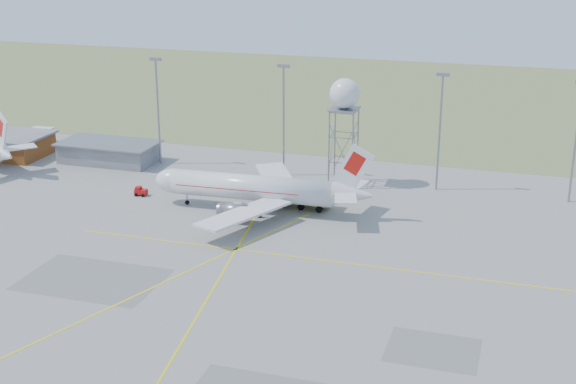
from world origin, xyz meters
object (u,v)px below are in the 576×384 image
(airliner_main, at_px, (256,189))
(fire_truck, at_px, (306,198))
(baggage_tug, at_px, (141,192))
(radar_tower, at_px, (344,126))

(airliner_main, xyz_separation_m, fire_truck, (7.22, 4.01, -2.10))
(fire_truck, distance_m, baggage_tug, 28.71)
(radar_tower, xyz_separation_m, fire_truck, (-2.85, -13.81, -8.97))
(radar_tower, xyz_separation_m, baggage_tug, (-31.41, -16.51, -10.07))
(fire_truck, relative_size, baggage_tug, 4.45)
(baggage_tug, bearing_deg, radar_tower, 27.70)
(airliner_main, height_order, fire_truck, airliner_main)
(fire_truck, bearing_deg, baggage_tug, -170.64)
(airliner_main, xyz_separation_m, baggage_tug, (-21.34, 1.31, -3.20))
(airliner_main, xyz_separation_m, radar_tower, (10.07, 17.82, 6.87))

